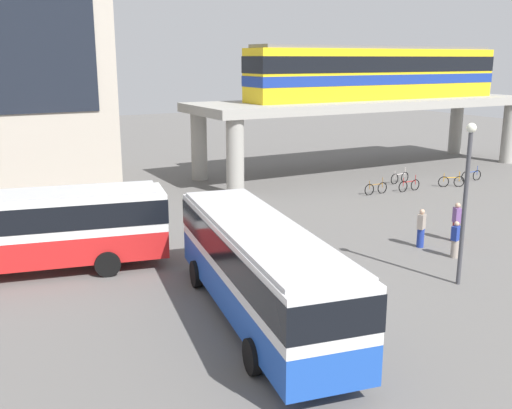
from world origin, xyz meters
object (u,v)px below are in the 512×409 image
at_px(pedestrian_near_building, 421,229).
at_px(bicycle_blue, 471,176).
at_px(bus_secondary, 22,225).
at_px(pedestrian_by_bike_rack, 455,241).
at_px(bus_main, 259,262).
at_px(bicycle_brown, 376,189).
at_px(pedestrian_walking_across, 456,223).
at_px(bicycle_orange, 451,181).
at_px(bicycle_red, 409,186).
at_px(train, 377,72).
at_px(bicycle_silver, 400,178).

bearing_deg(pedestrian_near_building, bicycle_blue, 34.49).
height_order(bus_secondary, pedestrian_near_building, bus_secondary).
bearing_deg(pedestrian_by_bike_rack, bus_main, -171.87).
height_order(bus_main, bicycle_brown, bus_main).
distance_m(bicycle_brown, bicycle_blue, 8.51).
bearing_deg(bus_secondary, bicycle_blue, 8.60).
xyz_separation_m(bus_secondary, pedestrian_near_building, (16.07, -4.92, -1.16)).
height_order(bus_secondary, bicycle_brown, bus_secondary).
bearing_deg(pedestrian_walking_across, bicycle_orange, 44.44).
bearing_deg(pedestrian_near_building, bicycle_red, 49.64).
relative_size(train, bicycle_brown, 11.73).
height_order(bus_secondary, pedestrian_by_bike_rack, bus_secondary).
bearing_deg(bicycle_orange, train, 93.56).
distance_m(bus_main, bicycle_blue, 27.03).
height_order(train, bus_secondary, train).
height_order(train, bus_main, train).
relative_size(bicycle_brown, bicycle_silver, 1.01).
relative_size(bicycle_brown, pedestrian_walking_across, 0.97).
xyz_separation_m(bus_main, pedestrian_walking_across, (12.15, 3.14, -1.12)).
distance_m(bicycle_brown, pedestrian_near_building, 10.71).
bearing_deg(pedestrian_by_bike_rack, bicycle_orange, 44.13).
relative_size(bicycle_red, pedestrian_near_building, 1.02).
xyz_separation_m(train, bicycle_orange, (0.46, -7.45, -6.93)).
relative_size(bus_main, pedestrian_near_building, 6.41).
xyz_separation_m(train, bicycle_brown, (-5.34, -6.77, -6.93)).
relative_size(bus_secondary, pedestrian_by_bike_rack, 7.07).
bearing_deg(train, pedestrian_near_building, -123.23).
height_order(train, bicycle_orange, train).
height_order(bicycle_orange, bicycle_blue, same).
xyz_separation_m(bicycle_brown, bicycle_red, (2.45, -0.32, 0.00)).
height_order(pedestrian_walking_across, pedestrian_near_building, pedestrian_walking_across).
xyz_separation_m(bicycle_red, bicycle_silver, (1.19, 2.21, 0.00)).
bearing_deg(bicycle_silver, bicycle_brown, -152.65).
bearing_deg(train, bicycle_blue, -64.57).
relative_size(train, bus_secondary, 1.85).
height_order(bicycle_brown, bicycle_orange, same).
bearing_deg(bus_secondary, bicycle_brown, 11.73).
relative_size(bicycle_brown, bicycle_orange, 1.08).
xyz_separation_m(bus_main, bicycle_brown, (15.29, 12.60, -1.63)).
bearing_deg(bus_secondary, pedestrian_walking_across, -15.53).
bearing_deg(bicycle_red, bicycle_brown, 172.50).
bearing_deg(bicycle_blue, train, 115.43).
height_order(bicycle_red, pedestrian_near_building, pedestrian_near_building).
relative_size(bicycle_silver, pedestrian_walking_across, 0.97).
height_order(bus_secondary, pedestrian_walking_across, bus_secondary).
relative_size(train, bicycle_orange, 12.69).
bearing_deg(bicycle_red, bicycle_blue, 3.89).
relative_size(pedestrian_walking_across, pedestrian_by_bike_rack, 1.15).
relative_size(bus_main, bicycle_orange, 6.84).
bearing_deg(pedestrian_by_bike_rack, pedestrian_near_building, 98.04).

